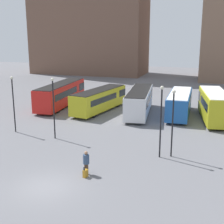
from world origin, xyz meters
name	(u,v)px	position (x,y,z in m)	size (l,w,h in m)	color
ground_plane	(47,187)	(0.00, 0.00, 0.00)	(160.00, 160.00, 0.00)	slate
bus_0	(61,94)	(-9.99, 21.60, 1.70)	(3.40, 12.03, 3.11)	red
bus_1	(100,99)	(-3.98, 20.49, 1.53)	(4.14, 10.45, 2.79)	gold
bus_2	(139,101)	(1.18, 20.65, 1.64)	(3.80, 10.97, 3.01)	silver
bus_3	(180,103)	(5.98, 21.42, 1.52)	(2.77, 9.61, 2.80)	#1E56A3
bus_4	(214,105)	(9.97, 20.28, 1.78)	(3.97, 9.39, 3.30)	gold
traveler	(86,160)	(1.66, 2.61, 1.01)	(0.53, 0.53, 1.69)	#4C3828
suitcase	(85,173)	(1.79, 2.11, 0.28)	(0.31, 0.41, 0.78)	#B27A1E
lamp_post_0	(173,118)	(6.87, 7.75, 3.21)	(0.28, 0.28, 5.42)	black
lamp_post_1	(54,103)	(-4.17, 8.87, 3.37)	(0.28, 0.28, 5.74)	black
lamp_post_2	(13,100)	(-8.91, 9.41, 3.30)	(0.28, 0.28, 5.61)	black
lamp_post_3	(161,116)	(6.01, 7.30, 3.38)	(0.28, 0.28, 5.76)	black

